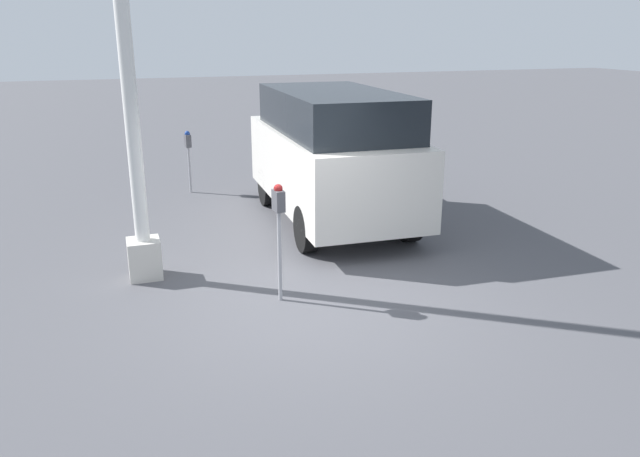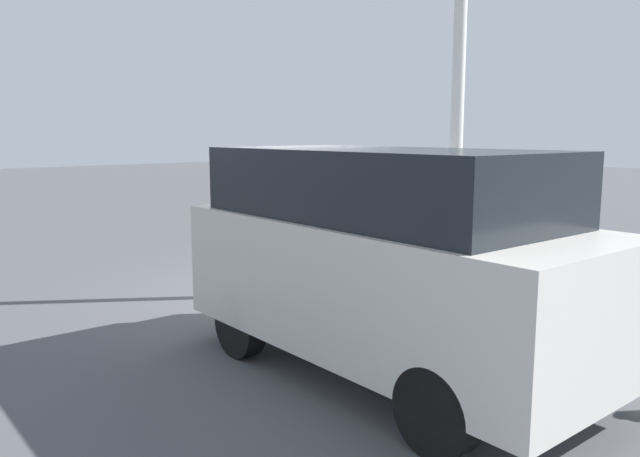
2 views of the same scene
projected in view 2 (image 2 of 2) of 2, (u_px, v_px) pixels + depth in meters
The scene contains 4 objects.
ground_plane at pixel (292, 291), 9.90m from camera, with size 80.00×80.00×0.00m, color #4C4C51.
parking_meter_near at pixel (321, 221), 9.73m from camera, with size 0.21×0.13×1.52m.
lamp_post at pixel (457, 120), 9.52m from camera, with size 0.44×0.44×6.94m.
parked_van at pixel (384, 256), 6.31m from camera, with size 4.64×2.12×2.33m.
Camera 2 is at (7.54, -6.01, 2.48)m, focal length 35.00 mm.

